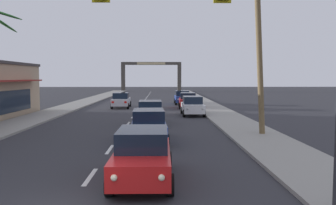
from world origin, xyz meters
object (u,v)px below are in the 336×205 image
Objects in this scene: sedan_parked_mid_kerb at (188,100)px; palm_right_second at (258,11)px; sedan_lead_at_stop_bar at (143,155)px; town_gateway_arch at (151,72)px; traffic_signal_mast at (178,2)px; sedan_third_in_queue at (149,125)px; sedan_oncoming_far at (121,100)px; sedan_parked_nearest_kerb at (182,97)px; sedan_parked_far_kerb at (192,106)px; sedan_fifth_in_queue at (150,112)px.

sedan_parked_mid_kerb is 18.78m from palm_right_second.
town_gateway_arch is (-1.81, 70.98, 3.68)m from sedan_lead_at_stop_bar.
sedan_parked_mid_kerb is (2.51, 28.65, -4.24)m from traffic_signal_mast.
sedan_third_in_queue and sedan_oncoming_far have the same top height.
palm_right_second is at bearing -83.06° from sedan_parked_nearest_kerb.
sedan_third_in_queue is at bearing -79.12° from sedan_oncoming_far.
sedan_parked_nearest_kerb is 23.94m from palm_right_second.
town_gateway_arch is at bearing 87.44° from sedan_oncoming_far.
sedan_third_in_queue is 19.44m from sedan_parked_mid_kerb.
traffic_signal_mast is at bearing -96.28° from sedan_parked_far_kerb.
sedan_third_in_queue and sedan_parked_nearest_kerb have the same top height.
sedan_parked_far_kerb is at bearing 104.03° from palm_right_second.
traffic_signal_mast is 2.61× the size of sedan_fifth_in_queue.
sedan_parked_nearest_kerb and sedan_parked_mid_kerb have the same top height.
sedan_parked_nearest_kerb is at bearing 84.06° from sedan_lead_at_stop_bar.
sedan_fifth_in_queue is 57.85m from town_gateway_arch.
palm_right_second reaches higher than sedan_oncoming_far.
traffic_signal_mast is 0.80× the size of town_gateway_arch.
sedan_lead_at_stop_bar is at bearing -89.49° from sedan_third_in_queue.
sedan_parked_far_kerb is (0.14, -12.33, 0.00)m from sedan_parked_nearest_kerb.
palm_right_second reaches higher than sedan_parked_mid_kerb.
palm_right_second is at bearing -61.28° from sedan_oncoming_far.
sedan_oncoming_far is at bearing 105.67° from sedan_fifth_in_queue.
sedan_lead_at_stop_bar is 1.00× the size of sedan_oncoming_far.
sedan_third_in_queue is 24.74m from sedan_parked_nearest_kerb.
traffic_signal_mast is 2.63× the size of sedan_lead_at_stop_bar.
sedan_fifth_in_queue is 13.41m from sedan_oncoming_far.
sedan_fifth_in_queue is 18.21m from sedan_parked_nearest_kerb.
sedan_fifth_in_queue is (-1.18, 16.17, -4.24)m from traffic_signal_mast.
sedan_fifth_in_queue and sedan_parked_far_kerb have the same top height.
traffic_signal_mast is 29.07m from sedan_parked_mid_kerb.
town_gateway_arch reaches higher than sedan_parked_nearest_kerb.
sedan_oncoming_far and sedan_parked_nearest_kerb have the same top height.
palm_right_second is (6.23, -5.07, 6.20)m from sedan_fifth_in_queue.
town_gateway_arch is at bearing 91.56° from sedan_third_in_queue.
palm_right_second is 63.32m from town_gateway_arch.
sedan_lead_at_stop_bar is 6.64m from sedan_third_in_queue.
sedan_third_in_queue is at bearing -105.75° from sedan_parked_far_kerb.
town_gateway_arch is (-5.19, 52.15, 3.68)m from sedan_parked_far_kerb.
sedan_parked_mid_kerb is 6.92m from sedan_parked_far_kerb.
traffic_signal_mast is at bearing -71.19° from sedan_lead_at_stop_bar.
sedan_third_in_queue is 0.31× the size of town_gateway_arch.
sedan_parked_mid_kerb is (0.26, -5.41, 0.00)m from sedan_parked_nearest_kerb.
sedan_parked_far_kerb is (2.39, 21.73, -4.24)m from traffic_signal_mast.
palm_right_second is at bearing 14.42° from sedan_third_in_queue.
sedan_parked_far_kerb is 52.54m from town_gateway_arch.
sedan_oncoming_far is at bearing 99.38° from traffic_signal_mast.
town_gateway_arch is (2.01, 44.80, 3.68)m from sedan_oncoming_far.
sedan_parked_far_kerb is at bearing 79.82° from sedan_lead_at_stop_bar.
town_gateway_arch reaches higher than traffic_signal_mast.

